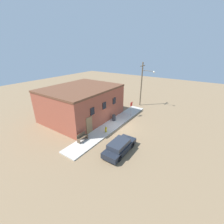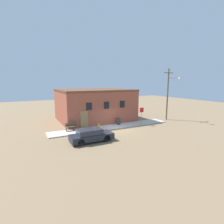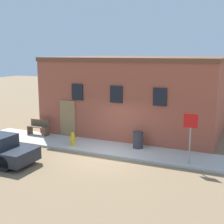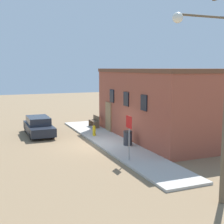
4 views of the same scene
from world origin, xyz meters
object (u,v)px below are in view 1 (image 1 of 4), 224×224
object	(u,v)px
fire_hydrant	(106,129)
trash_bin	(114,118)
bench	(82,137)
utility_pole	(143,83)
parked_car	(120,147)
stop_sign	(131,106)

from	to	relation	value
fire_hydrant	trash_bin	bearing A→B (deg)	16.87
bench	utility_pole	bearing A→B (deg)	-2.18
bench	trash_bin	bearing A→B (deg)	-0.72
utility_pole	parked_car	xyz separation A→B (m)	(-13.75, -3.85, -3.60)
fire_hydrant	stop_sign	xyz separation A→B (m)	(6.06, -0.27, 1.19)
stop_sign	trash_bin	size ratio (longest dim) A/B	2.58
fire_hydrant	parked_car	size ratio (longest dim) A/B	0.17
bench	utility_pole	xyz separation A→B (m)	(14.51, -0.55, 3.67)
stop_sign	bench	bearing A→B (deg)	171.57
fire_hydrant	bench	world-z (taller)	bench
utility_pole	parked_car	bearing A→B (deg)	-164.38
fire_hydrant	bench	bearing A→B (deg)	160.38
fire_hydrant	trash_bin	size ratio (longest dim) A/B	0.82
fire_hydrant	trash_bin	xyz separation A→B (m)	(3.26, 0.99, 0.08)
stop_sign	utility_pole	world-z (taller)	utility_pole
stop_sign	parked_car	xyz separation A→B (m)	(-8.29, -3.06, -1.04)
fire_hydrant	parked_car	distance (m)	4.01
bench	trash_bin	xyz separation A→B (m)	(6.25, -0.08, 0.01)
bench	utility_pole	size ratio (longest dim) A/B	0.17
fire_hydrant	trash_bin	distance (m)	3.40
stop_sign	bench	distance (m)	9.21
fire_hydrant	utility_pole	xyz separation A→B (m)	(11.52, 0.51, 3.75)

